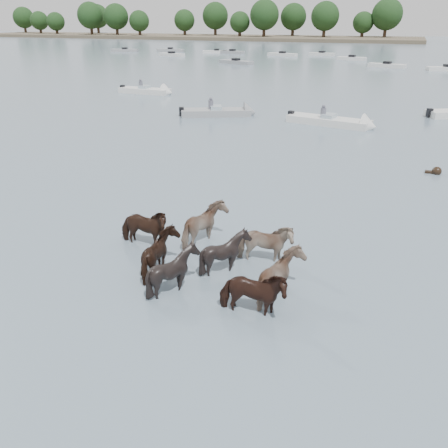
% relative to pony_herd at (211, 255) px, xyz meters
% --- Properties ---
extents(ground, '(400.00, 400.00, 0.00)m').
position_rel_pony_herd_xyz_m(ground, '(-1.58, -1.72, -0.53)').
color(ground, '#4A5A6B').
rests_on(ground, ground).
extents(shoreline, '(160.00, 30.00, 1.00)m').
position_rel_pony_herd_xyz_m(shoreline, '(-71.58, 148.28, -0.03)').
color(shoreline, '#4C4233').
rests_on(shoreline, ground).
extents(pony_herd, '(6.53, 4.60, 1.51)m').
position_rel_pony_herd_xyz_m(pony_herd, '(0.00, 0.00, 0.00)').
color(pony_herd, black).
rests_on(pony_herd, ground).
extents(swimming_pony, '(0.72, 0.44, 0.44)m').
position_rel_pony_herd_xyz_m(swimming_pony, '(6.38, 12.15, -0.43)').
color(swimming_pony, black).
rests_on(swimming_pony, ground).
extents(motorboat_a, '(5.70, 3.75, 1.92)m').
position_rel_pony_herd_xyz_m(motorboat_a, '(-7.66, 21.90, -0.30)').
color(motorboat_a, gray).
rests_on(motorboat_a, ground).
extents(motorboat_b, '(6.29, 2.84, 1.92)m').
position_rel_pony_herd_xyz_m(motorboat_b, '(0.75, 21.15, -0.31)').
color(motorboat_b, silver).
rests_on(motorboat_b, ground).
extents(motorboat_f, '(5.66, 1.76, 1.92)m').
position_rel_pony_herd_xyz_m(motorboat_f, '(-18.08, 29.47, -0.30)').
color(motorboat_f, silver).
rests_on(motorboat_f, ground).
extents(distant_flotilla, '(104.58, 27.24, 0.93)m').
position_rel_pony_herd_xyz_m(distant_flotilla, '(-3.18, 76.22, -0.27)').
color(distant_flotilla, gray).
rests_on(distant_flotilla, ground).
extents(treeline, '(149.64, 23.26, 12.20)m').
position_rel_pony_herd_xyz_m(treeline, '(-68.49, 148.97, 6.21)').
color(treeline, '#382619').
rests_on(treeline, ground).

